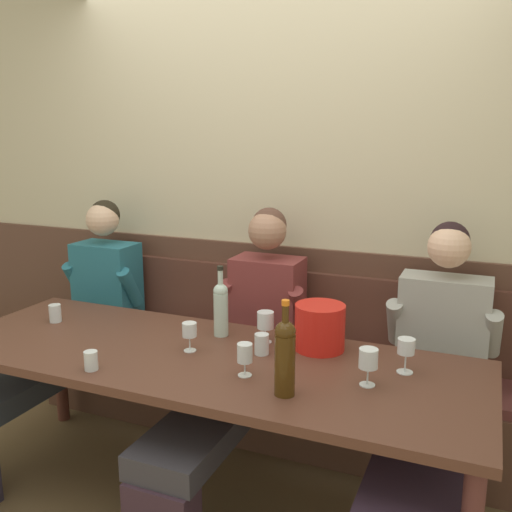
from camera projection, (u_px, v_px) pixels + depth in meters
name	position (u px, v px, depth m)	size (l,w,h in m)	color
room_wall_back	(279.00, 188.00, 3.25)	(6.80, 0.08, 2.80)	beige
wood_wainscot_panel	(274.00, 333.00, 3.39)	(6.80, 0.03, 1.07)	brown
wall_bench	(261.00, 386.00, 3.25)	(2.77, 0.42, 0.94)	brown
dining_table	(202.00, 369.00, 2.54)	(2.47, 0.87, 0.74)	#522F23
person_right_seat	(72.00, 324.00, 3.24)	(0.49, 1.31, 1.31)	#2D2635
person_center_right_seat	(243.00, 349.00, 2.84)	(0.48, 1.31, 1.32)	#372430
person_left_seat	(433.00, 388.00, 2.47)	(0.53, 1.30, 1.30)	#232730
ice_bucket	(320.00, 327.00, 2.56)	(0.23, 0.23, 0.21)	red
wine_bottle_clear_water	(285.00, 355.00, 2.10)	(0.08, 0.08, 0.37)	#3F280C
wine_bottle_green_tall	(221.00, 307.00, 2.73)	(0.07, 0.07, 0.35)	#B3CBBD
wine_glass_mid_right	(368.00, 360.00, 2.19)	(0.08, 0.08, 0.15)	silver
wine_glass_near_bucket	(265.00, 322.00, 2.64)	(0.08, 0.08, 0.15)	silver
wine_glass_left_end	(189.00, 331.00, 2.54)	(0.07, 0.07, 0.13)	silver
wine_glass_right_end	(245.00, 354.00, 2.28)	(0.06, 0.06, 0.14)	silver
wine_glass_center_front	(406.00, 348.00, 2.31)	(0.07, 0.07, 0.15)	silver
water_tumbler_center	(55.00, 313.00, 2.94)	(0.06, 0.06, 0.09)	silver
water_tumbler_right	(91.00, 361.00, 2.35)	(0.06, 0.06, 0.08)	silver
water_tumbler_left	(262.00, 344.00, 2.51)	(0.07, 0.07, 0.09)	silver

